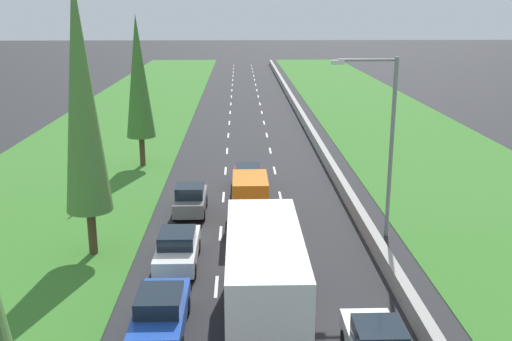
% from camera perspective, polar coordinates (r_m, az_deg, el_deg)
% --- Properties ---
extents(ground_plane, '(300.00, 300.00, 0.00)m').
position_cam_1_polar(ground_plane, '(62.40, -0.94, 5.16)').
color(ground_plane, '#28282B').
rests_on(ground_plane, ground).
extents(grass_verge_left, '(14.00, 140.00, 0.04)m').
position_cam_1_polar(grass_verge_left, '(63.52, -12.47, 5.00)').
color(grass_verge_left, '#387528').
rests_on(grass_verge_left, ground).
extents(grass_verge_right, '(14.00, 140.00, 0.04)m').
position_cam_1_polar(grass_verge_right, '(64.19, 12.02, 5.13)').
color(grass_verge_right, '#387528').
rests_on(grass_verge_right, ground).
extents(median_barrier, '(0.44, 120.00, 0.85)m').
position_cam_1_polar(median_barrier, '(62.66, 4.30, 5.55)').
color(median_barrier, '#9E9B93').
rests_on(median_barrier, ground).
extents(lane_markings, '(3.64, 116.00, 0.01)m').
position_cam_1_polar(lane_markings, '(62.40, -0.94, 5.16)').
color(lane_markings, white).
rests_on(lane_markings, ground).
extents(white_box_truck_centre_lane, '(2.46, 9.40, 4.18)m').
position_cam_1_polar(white_box_truck_centre_lane, '(20.72, 0.70, -10.42)').
color(white_box_truck_centre_lane, black).
rests_on(white_box_truck_centre_lane, ground).
extents(blue_sedan_left_lane, '(1.82, 4.50, 1.64)m').
position_cam_1_polar(blue_sedan_left_lane, '(21.72, -9.23, -13.40)').
color(blue_sedan_left_lane, '#1E47B7').
rests_on(blue_sedan_left_lane, ground).
extents(orange_van_centre_lane, '(1.96, 4.90, 2.82)m').
position_cam_1_polar(orange_van_centre_lane, '(30.84, -0.57, -3.09)').
color(orange_van_centre_lane, orange).
rests_on(orange_van_centre_lane, ground).
extents(white_sedan_left_lane, '(1.82, 4.50, 1.64)m').
position_cam_1_polar(white_sedan_left_lane, '(26.90, -7.59, -7.44)').
color(white_sedan_left_lane, white).
rests_on(white_sedan_left_lane, ground).
extents(grey_hatchback_left_lane, '(1.74, 3.90, 1.72)m').
position_cam_1_polar(grey_hatchback_left_lane, '(33.26, -6.36, -2.80)').
color(grey_hatchback_left_lane, slate).
rests_on(grey_hatchback_left_lane, ground).
extents(red_sedan_centre_lane, '(1.82, 4.50, 1.64)m').
position_cam_1_polar(red_sedan_centre_lane, '(37.22, -0.78, -0.74)').
color(red_sedan_centre_lane, red).
rests_on(red_sedan_centre_lane, ground).
extents(poplar_tree_second, '(2.12, 2.12, 12.84)m').
position_cam_1_polar(poplar_tree_second, '(27.14, -16.55, 6.90)').
color(poplar_tree_second, '#4C3823').
rests_on(poplar_tree_second, ground).
extents(poplar_tree_third, '(2.07, 2.07, 10.85)m').
position_cam_1_polar(poplar_tree_third, '(42.81, -11.32, 8.84)').
color(poplar_tree_third, '#4C3823').
rests_on(poplar_tree_third, ground).
extents(street_light_mast, '(3.20, 0.28, 9.00)m').
position_cam_1_polar(street_light_mast, '(29.37, 12.39, 3.35)').
color(street_light_mast, gray).
rests_on(street_light_mast, ground).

